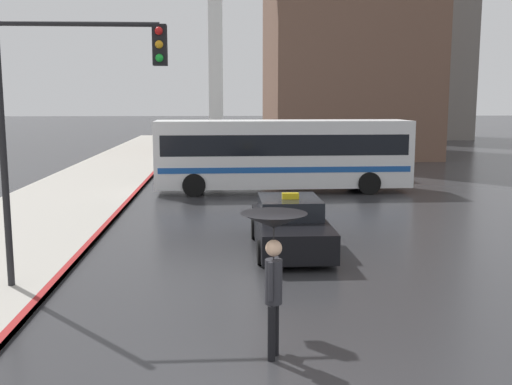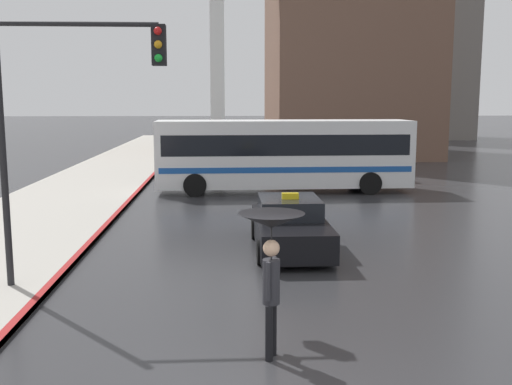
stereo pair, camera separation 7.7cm
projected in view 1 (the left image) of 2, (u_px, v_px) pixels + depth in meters
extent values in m
cube|color=black|center=(290.00, 231.00, 15.86)|extent=(1.80, 4.47, 0.71)
cube|color=black|center=(289.00, 207.00, 15.99)|extent=(1.58, 2.01, 0.50)
cylinder|color=black|center=(331.00, 251.00, 14.58)|extent=(0.20, 0.60, 0.60)
cylinder|color=black|center=(262.00, 252.00, 14.48)|extent=(0.20, 0.60, 0.60)
cylinder|color=black|center=(314.00, 227.00, 17.31)|extent=(0.20, 0.60, 0.60)
cylinder|color=black|center=(255.00, 228.00, 17.21)|extent=(0.20, 0.60, 0.60)
cube|color=yellow|center=(290.00, 196.00, 15.72)|extent=(0.44, 0.16, 0.16)
cube|color=silver|center=(282.00, 153.00, 25.98)|extent=(10.95, 2.69, 2.83)
cube|color=black|center=(283.00, 143.00, 25.91)|extent=(10.41, 2.70, 0.87)
cube|color=#194C9E|center=(282.00, 167.00, 26.07)|extent=(10.63, 2.71, 0.24)
cylinder|color=black|center=(194.00, 185.00, 24.69)|extent=(0.96, 0.30, 0.96)
cylinder|color=black|center=(195.00, 178.00, 27.05)|extent=(0.96, 0.30, 0.96)
cylinder|color=black|center=(369.00, 183.00, 25.25)|extent=(0.96, 0.30, 0.96)
cylinder|color=black|center=(355.00, 176.00, 27.61)|extent=(0.96, 0.30, 0.96)
cylinder|color=black|center=(271.00, 333.00, 9.08)|extent=(0.15, 0.15, 0.87)
cylinder|color=black|center=(275.00, 328.00, 9.29)|extent=(0.15, 0.15, 0.87)
cylinder|color=#28282D|center=(274.00, 282.00, 9.06)|extent=(0.34, 0.34, 0.69)
sphere|color=#DBAD89|center=(274.00, 248.00, 8.98)|extent=(0.25, 0.25, 0.25)
cylinder|color=#28282D|center=(271.00, 282.00, 8.89)|extent=(0.09, 0.09, 0.59)
cylinder|color=#28282D|center=(276.00, 275.00, 9.22)|extent=(0.09, 0.09, 0.59)
cone|color=black|center=(274.00, 221.00, 8.92)|extent=(1.01, 1.01, 0.23)
cylinder|color=black|center=(274.00, 243.00, 8.97)|extent=(0.02, 0.02, 0.70)
cube|color=white|center=(274.00, 322.00, 9.43)|extent=(0.15, 0.20, 0.28)
cylinder|color=black|center=(3.00, 154.00, 12.06)|extent=(0.14, 0.14, 5.73)
cylinder|color=black|center=(78.00, 24.00, 11.76)|extent=(3.19, 0.10, 0.10)
cube|color=black|center=(160.00, 45.00, 11.92)|extent=(0.28, 0.28, 0.80)
sphere|color=red|center=(159.00, 31.00, 11.72)|extent=(0.16, 0.16, 0.16)
sphere|color=orange|center=(159.00, 44.00, 11.76)|extent=(0.16, 0.16, 0.16)
sphere|color=green|center=(159.00, 58.00, 11.80)|extent=(0.16, 0.16, 0.16)
cube|color=white|center=(215.00, 35.00, 37.87)|extent=(0.90, 0.90, 16.15)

